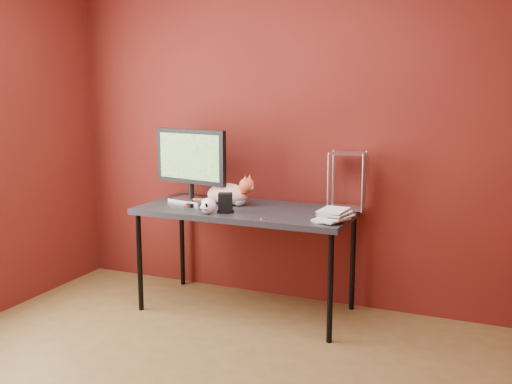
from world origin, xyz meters
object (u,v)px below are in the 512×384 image
at_px(skull_mug, 208,206).
at_px(speaker, 225,203).
at_px(desk, 246,215).
at_px(cat, 229,194).
at_px(book_stack, 325,152).
at_px(monitor, 191,162).

bearing_deg(skull_mug, speaker, 59.94).
relative_size(desk, cat, 3.04).
relative_size(desk, skull_mug, 13.23).
bearing_deg(cat, desk, -10.67).
bearing_deg(book_stack, skull_mug, -169.28).
xyz_separation_m(cat, speaker, (0.10, -0.25, -0.02)).
distance_m(desk, monitor, 0.59).
bearing_deg(skull_mug, cat, 104.11).
xyz_separation_m(cat, skull_mug, (0.01, -0.35, -0.02)).
bearing_deg(book_stack, monitor, 169.84).
relative_size(speaker, book_stack, 0.15).
bearing_deg(book_stack, speaker, -175.71).
height_order(cat, skull_mug, cat).
height_order(desk, skull_mug, skull_mug).
distance_m(cat, skull_mug, 0.35).
distance_m(cat, speaker, 0.27).
xyz_separation_m(monitor, cat, (0.30, 0.01, -0.22)).
bearing_deg(desk, skull_mug, -119.67).
height_order(monitor, book_stack, book_stack).
bearing_deg(speaker, desk, 45.16).
bearing_deg(cat, monitor, -165.62).
relative_size(desk, monitor, 2.44).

